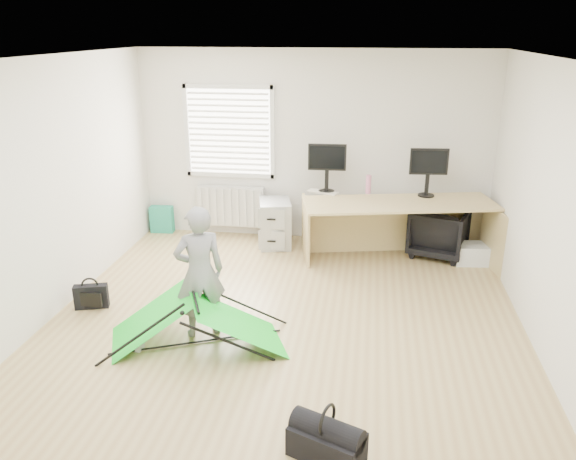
# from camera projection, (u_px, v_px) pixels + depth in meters

# --- Properties ---
(ground) EXTENTS (5.50, 5.50, 0.00)m
(ground) POSITION_uv_depth(u_px,v_px,m) (282.00, 328.00, 5.85)
(ground) COLOR tan
(ground) RESTS_ON ground
(back_wall) EXTENTS (5.00, 0.02, 2.70)m
(back_wall) POSITION_uv_depth(u_px,v_px,m) (313.00, 148.00, 7.95)
(back_wall) COLOR silver
(back_wall) RESTS_ON ground
(window) EXTENTS (1.20, 0.06, 1.20)m
(window) POSITION_uv_depth(u_px,v_px,m) (229.00, 132.00, 8.01)
(window) COLOR silver
(window) RESTS_ON back_wall
(radiator) EXTENTS (1.00, 0.12, 0.60)m
(radiator) POSITION_uv_depth(u_px,v_px,m) (231.00, 206.00, 8.35)
(radiator) COLOR silver
(radiator) RESTS_ON back_wall
(desk) EXTENTS (2.57, 1.30, 0.84)m
(desk) POSITION_uv_depth(u_px,v_px,m) (398.00, 233.00, 7.36)
(desk) COLOR tan
(desk) RESTS_ON ground
(filing_cabinet) EXTENTS (0.54, 0.65, 0.66)m
(filing_cabinet) POSITION_uv_depth(u_px,v_px,m) (275.00, 223.00, 7.99)
(filing_cabinet) COLOR #A6A9AB
(filing_cabinet) RESTS_ON ground
(monitor_left) EXTENTS (0.51, 0.13, 0.49)m
(monitor_left) POSITION_uv_depth(u_px,v_px,m) (327.00, 175.00, 7.58)
(monitor_left) COLOR black
(monitor_left) RESTS_ON desk
(monitor_right) EXTENTS (0.50, 0.15, 0.47)m
(monitor_right) POSITION_uv_depth(u_px,v_px,m) (427.00, 179.00, 7.40)
(monitor_right) COLOR black
(monitor_right) RESTS_ON desk
(keyboard) EXTENTS (0.44, 0.28, 0.02)m
(keyboard) POSITION_uv_depth(u_px,v_px,m) (323.00, 192.00, 7.63)
(keyboard) COLOR beige
(keyboard) RESTS_ON desk
(thermos) EXTENTS (0.08, 0.08, 0.25)m
(thermos) POSITION_uv_depth(u_px,v_px,m) (368.00, 184.00, 7.56)
(thermos) COLOR pink
(thermos) RESTS_ON desk
(office_chair) EXTENTS (0.91, 0.92, 0.67)m
(office_chair) POSITION_uv_depth(u_px,v_px,m) (439.00, 232.00, 7.63)
(office_chair) COLOR black
(office_chair) RESTS_ON ground
(person) EXTENTS (0.59, 0.52, 1.36)m
(person) POSITION_uv_depth(u_px,v_px,m) (200.00, 272.00, 5.54)
(person) COLOR gray
(person) RESTS_ON ground
(kite) EXTENTS (1.86, 1.38, 0.53)m
(kite) POSITION_uv_depth(u_px,v_px,m) (196.00, 320.00, 5.49)
(kite) COLOR #14DC29
(kite) RESTS_ON ground
(storage_crate) EXTENTS (0.49, 0.37, 0.26)m
(storage_crate) POSITION_uv_depth(u_px,v_px,m) (472.00, 254.00, 7.44)
(storage_crate) COLOR silver
(storage_crate) RESTS_ON ground
(tote_bag) EXTENTS (0.35, 0.17, 0.40)m
(tote_bag) POSITION_uv_depth(u_px,v_px,m) (162.00, 219.00, 8.54)
(tote_bag) COLOR #219C7C
(tote_bag) RESTS_ON ground
(laptop_bag) EXTENTS (0.38, 0.21, 0.27)m
(laptop_bag) POSITION_uv_depth(u_px,v_px,m) (91.00, 296.00, 6.24)
(laptop_bag) COLOR black
(laptop_bag) RESTS_ON ground
(white_box) EXTENTS (0.12, 0.12, 0.11)m
(white_box) POSITION_uv_depth(u_px,v_px,m) (137.00, 344.00, 5.46)
(white_box) COLOR silver
(white_box) RESTS_ON ground
(duffel_bag) EXTENTS (0.60, 0.46, 0.23)m
(duffel_bag) POSITION_uv_depth(u_px,v_px,m) (327.00, 444.00, 4.06)
(duffel_bag) COLOR black
(duffel_bag) RESTS_ON ground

